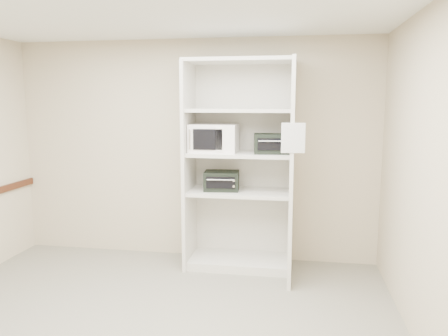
% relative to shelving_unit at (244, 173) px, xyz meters
% --- Properties ---
extents(floor, '(4.50, 4.00, 0.01)m').
position_rel_shelving_unit_xyz_m(floor, '(-0.67, -1.70, -1.13)').
color(floor, slate).
rests_on(floor, ground).
extents(ceiling, '(4.50, 4.00, 0.01)m').
position_rel_shelving_unit_xyz_m(ceiling, '(-0.67, -1.70, 1.57)').
color(ceiling, white).
extents(wall_back, '(4.50, 0.02, 2.70)m').
position_rel_shelving_unit_xyz_m(wall_back, '(-0.67, 0.30, 0.22)').
color(wall_back, '#BDAE92').
rests_on(wall_back, ground).
extents(wall_right, '(0.02, 4.00, 2.70)m').
position_rel_shelving_unit_xyz_m(wall_right, '(1.58, -1.70, 0.22)').
color(wall_right, '#BDAE92').
rests_on(wall_right, ground).
extents(shelving_unit, '(1.24, 0.92, 2.42)m').
position_rel_shelving_unit_xyz_m(shelving_unit, '(0.00, 0.00, 0.00)').
color(shelving_unit, beige).
rests_on(shelving_unit, floor).
extents(microwave, '(0.54, 0.41, 0.32)m').
position_rel_shelving_unit_xyz_m(microwave, '(-0.35, -0.01, 0.40)').
color(microwave, white).
rests_on(microwave, shelving_unit).
extents(toaster_oven_upper, '(0.42, 0.33, 0.22)m').
position_rel_shelving_unit_xyz_m(toaster_oven_upper, '(0.32, -0.04, 0.35)').
color(toaster_oven_upper, black).
rests_on(toaster_oven_upper, shelving_unit).
extents(toaster_oven_lower, '(0.42, 0.34, 0.22)m').
position_rel_shelving_unit_xyz_m(toaster_oven_lower, '(-0.26, -0.01, -0.10)').
color(toaster_oven_lower, black).
rests_on(toaster_oven_lower, shelving_unit).
extents(paper_sign, '(0.23, 0.03, 0.29)m').
position_rel_shelving_unit_xyz_m(paper_sign, '(0.56, -0.63, 0.46)').
color(paper_sign, white).
rests_on(paper_sign, shelving_unit).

